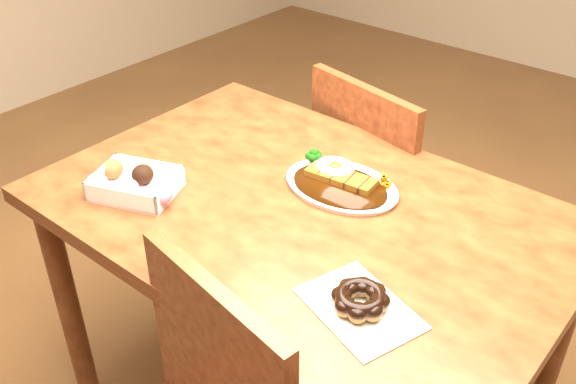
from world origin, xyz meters
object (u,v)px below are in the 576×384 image
Objects in this scene: donut_box at (133,183)px; pon_de_ring at (360,300)px; katsu_curry_plate at (340,182)px; chair_far at (386,192)px; table at (302,240)px.

pon_de_ring is (0.63, 0.02, -0.00)m from donut_box.
katsu_curry_plate is 1.13× the size of pon_de_ring.
katsu_curry_plate is 1.26× the size of donut_box.
table is at bearing 110.57° from chair_far.
chair_far reaches higher than pon_de_ring.
donut_box reaches higher than table.
chair_far is 3.79× the size of donut_box.
table is 4.66× the size of pon_de_ring.
katsu_curry_plate is at bearing 115.97° from chair_far.
pon_de_ring is at bearing 128.61° from chair_far.
table is at bearing 146.31° from pon_de_ring.
table is 0.42m from donut_box.
donut_box is (-0.25, -0.75, 0.30)m from chair_far.
donut_box is at bearing -148.12° from table.
chair_far is 3.01× the size of katsu_curry_plate.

